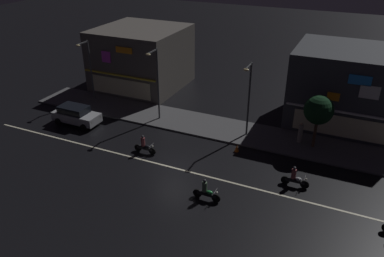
% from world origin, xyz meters
% --- Properties ---
extents(ground_plane, '(140.00, 140.00, 0.00)m').
position_xyz_m(ground_plane, '(0.00, 0.00, 0.00)').
color(ground_plane, black).
extents(lane_divider_stripe, '(34.21, 0.16, 0.01)m').
position_xyz_m(lane_divider_stripe, '(0.00, 0.00, 0.01)').
color(lane_divider_stripe, beige).
rests_on(lane_divider_stripe, ground).
extents(sidewalk_far, '(36.01, 4.27, 0.14)m').
position_xyz_m(sidewalk_far, '(0.00, 7.23, 0.07)').
color(sidewalk_far, '#4C4C4F').
rests_on(sidewalk_far, ground).
extents(storefront_left_block, '(9.96, 8.01, 6.73)m').
position_xyz_m(storefront_left_block, '(10.80, 13.29, 3.36)').
color(storefront_left_block, '#383A3F').
rests_on(storefront_left_block, ground).
extents(storefront_center_block, '(8.83, 8.99, 6.44)m').
position_xyz_m(storefront_center_block, '(-10.80, 13.78, 3.22)').
color(storefront_center_block, '#56514C').
rests_on(storefront_center_block, ground).
extents(streetlamp_west, '(0.44, 1.64, 6.06)m').
position_xyz_m(streetlamp_west, '(-13.22, 7.80, 3.79)').
color(streetlamp_west, '#47494C').
rests_on(streetlamp_west, sidewalk_far).
extents(streetlamp_mid, '(0.44, 1.64, 6.56)m').
position_xyz_m(streetlamp_mid, '(-4.85, 6.50, 4.05)').
color(streetlamp_mid, '#47494C').
rests_on(streetlamp_mid, sidewalk_far).
extents(streetlamp_east, '(0.44, 1.64, 6.31)m').
position_xyz_m(streetlamp_east, '(3.40, 6.79, 3.92)').
color(streetlamp_east, '#47494C').
rests_on(streetlamp_east, sidewalk_far).
extents(pedestrian_on_sidewalk, '(0.37, 0.37, 1.74)m').
position_xyz_m(pedestrian_on_sidewalk, '(7.74, 7.54, 0.94)').
color(pedestrian_on_sidewalk, gray).
rests_on(pedestrian_on_sidewalk, sidewalk_far).
extents(street_tree, '(2.27, 2.27, 4.34)m').
position_xyz_m(street_tree, '(8.88, 7.23, 3.33)').
color(street_tree, '#473323').
rests_on(street_tree, sidewalk_far).
extents(parked_car_near_kerb, '(4.30, 1.98, 1.67)m').
position_xyz_m(parked_car_near_kerb, '(-11.26, 2.91, 0.87)').
color(parked_car_near_kerb, '#9EA0A5').
rests_on(parked_car_near_kerb, ground).
extents(motorcycle_following, '(1.90, 0.60, 1.52)m').
position_xyz_m(motorcycle_following, '(3.60, -2.42, 0.63)').
color(motorcycle_following, black).
rests_on(motorcycle_following, ground).
extents(motorcycle_opposite_lane, '(1.90, 0.60, 1.52)m').
position_xyz_m(motorcycle_opposite_lane, '(8.51, 1.42, 0.63)').
color(motorcycle_opposite_lane, black).
rests_on(motorcycle_opposite_lane, ground).
extents(motorcycle_trailing_far, '(1.90, 0.60, 1.52)m').
position_xyz_m(motorcycle_trailing_far, '(-3.02, 0.99, 0.63)').
color(motorcycle_trailing_far, black).
rests_on(motorcycle_trailing_far, ground).
extents(traffic_cone, '(0.36, 0.36, 0.55)m').
position_xyz_m(traffic_cone, '(3.49, 4.19, 0.28)').
color(traffic_cone, orange).
rests_on(traffic_cone, ground).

